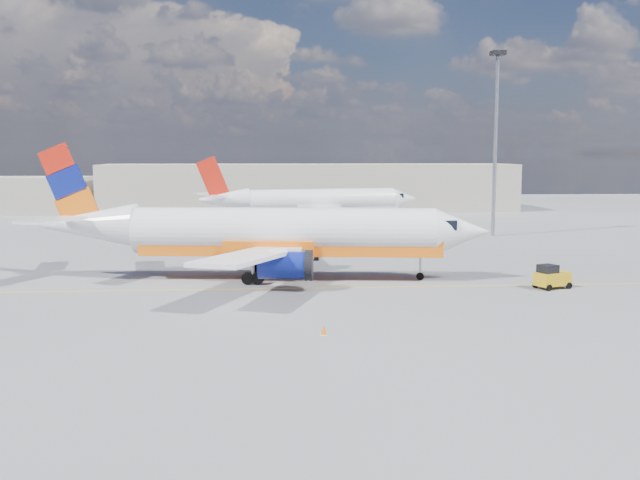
{
  "coord_description": "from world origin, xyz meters",
  "views": [
    {
      "loc": [
        -2.11,
        -48.19,
        9.78
      ],
      "look_at": [
        1.62,
        3.42,
        3.5
      ],
      "focal_mm": 40.0,
      "sensor_mm": 36.0,
      "label": 1
    }
  ],
  "objects": [
    {
      "name": "main_jet",
      "position": [
        -2.04,
        7.17,
        3.58
      ],
      "size": [
        35.48,
        27.86,
        10.75
      ],
      "rotation": [
        0.0,
        0.0,
        -0.12
      ],
      "color": "white",
      "rests_on": "ground"
    },
    {
      "name": "terminal_main",
      "position": [
        5.0,
        75.0,
        4.0
      ],
      "size": [
        70.0,
        14.0,
        8.0
      ],
      "primitive_type": "cube",
      "color": "#B9B1A0",
      "rests_on": "ground"
    },
    {
      "name": "gse_tug",
      "position": [
        18.43,
        1.62,
        0.84
      ],
      "size": [
        2.83,
        2.34,
        1.78
      ],
      "rotation": [
        0.0,
        0.0,
        0.39
      ],
      "color": "black",
      "rests_on": "ground"
    },
    {
      "name": "floodlight_mast",
      "position": [
        24.62,
        34.73,
        12.98
      ],
      "size": [
        1.58,
        1.58,
        21.65
      ],
      "color": "#95969D",
      "rests_on": "ground"
    },
    {
      "name": "second_jet",
      "position": [
        4.31,
        49.56,
        3.17
      ],
      "size": [
        31.52,
        24.27,
        9.51
      ],
      "rotation": [
        0.0,
        0.0,
        0.21
      ],
      "color": "white",
      "rests_on": "ground"
    },
    {
      "name": "taxi_line",
      "position": [
        0.0,
        3.0,
        0.01
      ],
      "size": [
        70.0,
        0.15,
        0.01
      ],
      "primitive_type": "cube",
      "color": "yellow",
      "rests_on": "ground"
    },
    {
      "name": "terminal_annex",
      "position": [
        -45.0,
        72.0,
        3.0
      ],
      "size": [
        26.0,
        10.0,
        6.0
      ],
      "primitive_type": "cube",
      "color": "#B9B1A0",
      "rests_on": "ground"
    },
    {
      "name": "traffic_cone",
      "position": [
        0.81,
        -10.55,
        0.27
      ],
      "size": [
        0.4,
        0.4,
        0.56
      ],
      "color": "white",
      "rests_on": "ground"
    },
    {
      "name": "ground",
      "position": [
        0.0,
        0.0,
        0.0
      ],
      "size": [
        240.0,
        240.0,
        0.0
      ],
      "primitive_type": "plane",
      "color": "#57585C",
      "rests_on": "ground"
    }
  ]
}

